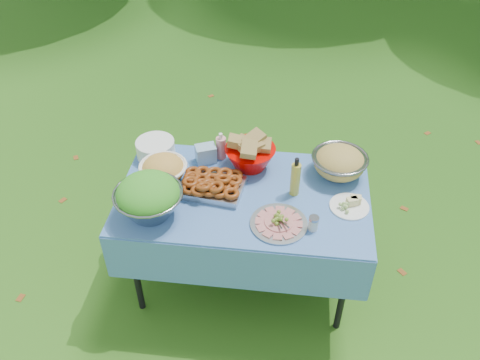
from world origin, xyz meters
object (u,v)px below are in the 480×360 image
(picnic_table, at_px, (244,238))
(charcuterie_platter, at_px, (279,220))
(salad_bowl, at_px, (148,197))
(pasta_bowl_steel, at_px, (340,162))
(bread_bowl, at_px, (250,153))
(plate_stack, at_px, (156,149))
(oil_bottle, at_px, (296,176))

(picnic_table, bearing_deg, charcuterie_platter, -46.27)
(charcuterie_platter, bearing_deg, salad_bowl, -179.89)
(picnic_table, bearing_deg, pasta_bowl_steel, 24.51)
(picnic_table, height_order, salad_bowl, salad_bowl)
(picnic_table, xyz_separation_m, salad_bowl, (-0.50, -0.23, 0.51))
(salad_bowl, xyz_separation_m, bread_bowl, (0.51, 0.49, -0.02))
(pasta_bowl_steel, height_order, charcuterie_platter, pasta_bowl_steel)
(pasta_bowl_steel, bearing_deg, plate_stack, 177.68)
(salad_bowl, relative_size, plate_stack, 1.56)
(bread_bowl, distance_m, pasta_bowl_steel, 0.54)
(bread_bowl, xyz_separation_m, oil_bottle, (0.28, -0.22, 0.02))
(bread_bowl, distance_m, charcuterie_platter, 0.54)
(picnic_table, xyz_separation_m, bread_bowl, (0.01, 0.26, 0.48))
(pasta_bowl_steel, xyz_separation_m, charcuterie_platter, (-0.33, -0.48, -0.05))
(plate_stack, relative_size, pasta_bowl_steel, 0.72)
(picnic_table, height_order, charcuterie_platter, charcuterie_platter)
(picnic_table, height_order, bread_bowl, bread_bowl)
(plate_stack, distance_m, pasta_bowl_steel, 1.15)
(plate_stack, bearing_deg, pasta_bowl_steel, -2.32)
(charcuterie_platter, xyz_separation_m, oil_bottle, (0.07, 0.27, 0.09))
(bread_bowl, relative_size, charcuterie_platter, 0.98)
(bread_bowl, distance_m, oil_bottle, 0.36)
(charcuterie_platter, bearing_deg, oil_bottle, 74.56)
(salad_bowl, distance_m, charcuterie_platter, 0.72)
(bread_bowl, bearing_deg, picnic_table, -91.84)
(bread_bowl, bearing_deg, oil_bottle, -38.38)
(picnic_table, height_order, pasta_bowl_steel, pasta_bowl_steel)
(picnic_table, xyz_separation_m, pasta_bowl_steel, (0.55, 0.25, 0.47))
(pasta_bowl_steel, xyz_separation_m, oil_bottle, (-0.26, -0.21, 0.04))
(salad_bowl, bearing_deg, oil_bottle, 18.75)
(picnic_table, xyz_separation_m, plate_stack, (-0.60, 0.30, 0.44))
(picnic_table, distance_m, charcuterie_platter, 0.52)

